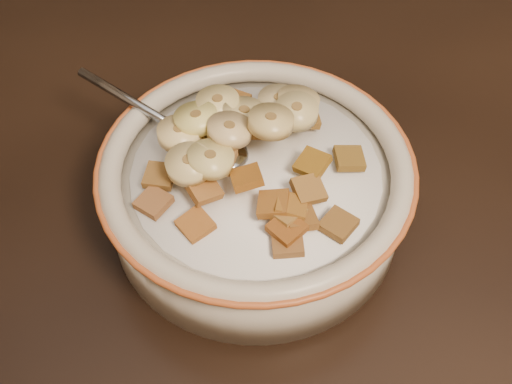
{
  "coord_description": "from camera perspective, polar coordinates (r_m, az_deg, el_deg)",
  "views": [
    {
      "loc": [
        -0.19,
        -0.26,
        1.14
      ],
      "look_at": [
        -0.17,
        0.03,
        0.78
      ],
      "focal_mm": 45.0,
      "sensor_mm": 36.0,
      "label": 1
    }
  ],
  "objects": [
    {
      "name": "table",
      "position": [
        0.53,
        19.5,
        -5.25
      ],
      "size": [
        1.43,
        0.95,
        0.04
      ],
      "primitive_type": "cube",
      "rotation": [
        0.0,
        0.0,
        -0.03
      ],
      "color": "black",
      "rests_on": "floor"
    },
    {
      "name": "cereal_bowl",
      "position": [
        0.47,
        0.0,
        -0.33
      ],
      "size": [
        0.21,
        0.21,
        0.05
      ],
      "primitive_type": "cylinder",
      "color": "beige",
      "rests_on": "table"
    },
    {
      "name": "milk",
      "position": [
        0.45,
        0.0,
        1.7
      ],
      "size": [
        0.18,
        0.18,
        0.0
      ],
      "primitive_type": "cylinder",
      "color": "white",
      "rests_on": "cereal_bowl"
    },
    {
      "name": "spoon",
      "position": [
        0.46,
        -3.64,
        3.73
      ],
      "size": [
        0.06,
        0.06,
        0.01
      ],
      "primitive_type": "ellipsoid",
      "rotation": [
        0.0,
        0.0,
        4.11
      ],
      "color": "#8C94A0",
      "rests_on": "cereal_bowl"
    },
    {
      "name": "cereal_square_0",
      "position": [
        0.42,
        2.72,
        -1.84
      ],
      "size": [
        0.03,
        0.03,
        0.01
      ],
      "primitive_type": "cube",
      "rotation": [
        0.11,
        0.12,
        2.3
      ],
      "color": "olive",
      "rests_on": "milk"
    },
    {
      "name": "cereal_square_1",
      "position": [
        0.43,
        4.71,
        0.2
      ],
      "size": [
        0.03,
        0.03,
        0.01
      ],
      "primitive_type": "cube",
      "rotation": [
        0.19,
        0.11,
        0.3
      ],
      "color": "brown",
      "rests_on": "milk"
    },
    {
      "name": "cereal_square_2",
      "position": [
        0.45,
        -4.22,
        4.78
      ],
      "size": [
        0.02,
        0.02,
        0.01
      ],
      "primitive_type": "cube",
      "rotation": [
        -0.18,
        -0.17,
        1.72
      ],
      "color": "brown",
      "rests_on": "milk"
    },
    {
      "name": "cereal_square_3",
      "position": [
        0.43,
        -4.68,
        0.28
      ],
      "size": [
        0.03,
        0.03,
        0.01
      ],
      "primitive_type": "cube",
      "rotation": [
        0.21,
        -0.17,
        2.06
      ],
      "color": "brown",
      "rests_on": "milk"
    },
    {
      "name": "cereal_square_4",
      "position": [
        0.49,
        -1.96,
        8.01
      ],
      "size": [
        0.03,
        0.03,
        0.01
      ],
      "primitive_type": "cube",
      "rotation": [
        -0.09,
        0.08,
        2.54
      ],
      "color": "brown",
      "rests_on": "milk"
    },
    {
      "name": "cereal_square_5",
      "position": [
        0.41,
        2.82,
        -4.52
      ],
      "size": [
        0.02,
        0.02,
        0.01
      ],
      "primitive_type": "cube",
      "rotation": [
        -0.0,
        -0.06,
        0.0
      ],
      "color": "brown",
      "rests_on": "milk"
    },
    {
      "name": "cereal_square_6",
      "position": [
        0.42,
        -5.4,
        -2.9
      ],
      "size": [
        0.03,
        0.03,
        0.01
      ],
      "primitive_type": "cube",
      "rotation": [
        0.11,
        -0.14,
        0.61
      ],
      "color": "#945B28",
      "rests_on": "milk"
    },
    {
      "name": "cereal_square_7",
      "position": [
        0.43,
        -9.1,
        -0.9
      ],
      "size": [
        0.03,
        0.03,
        0.01
      ],
      "primitive_type": "cube",
      "rotation": [
        -0.05,
        -0.06,
        0.89
      ],
      "color": "brown",
      "rests_on": "milk"
    },
    {
      "name": "cereal_square_8",
      "position": [
        0.42,
        -0.85,
        1.28
      ],
      "size": [
        0.02,
        0.02,
        0.01
      ],
      "primitive_type": "cube",
      "rotation": [
        -0.24,
        -0.16,
        0.18
      ],
      "color": "brown",
      "rests_on": "milk"
    },
    {
      "name": "cereal_square_9",
      "position": [
        0.46,
        -3.32,
        5.03
      ],
      "size": [
        0.02,
        0.03,
        0.01
      ],
      "primitive_type": "cube",
      "rotation": [
        -0.15,
        0.01,
        0.27
      ],
      "color": "brown",
      "rests_on": "milk"
    },
    {
      "name": "cereal_square_10",
      "position": [
        0.49,
        1.86,
        7.96
      ],
      "size": [
        0.03,
        0.03,
        0.01
      ],
      "primitive_type": "cube",
      "rotation": [
        0.12,
        -0.13,
        2.8
      ],
      "color": "brown",
      "rests_on": "milk"
    },
    {
      "name": "cereal_square_11",
      "position": [
        0.49,
        -3.56,
        7.7
      ],
      "size": [
        0.03,
        0.03,
        0.01
      ],
      "primitive_type": "cube",
      "rotation": [
        -0.05,
        0.06,
        2.3
      ],
      "color": "brown",
      "rests_on": "milk"
    },
    {
      "name": "cereal_square_12",
      "position": [
        0.44,
        5.03,
        2.56
      ],
      "size": [
        0.03,
        0.03,
        0.01
      ],
      "primitive_type": "cube",
      "rotation": [
        -0.21,
        0.11,
        2.47
      ],
      "color": "#875D15",
      "rests_on": "milk"
    },
    {
      "name": "cereal_square_13",
      "position": [
        0.42,
        7.34,
        -2.85
      ],
      "size": [
        0.03,
        0.03,
        0.01
      ],
      "primitive_type": "cube",
      "rotation": [
        -0.03,
        -0.03,
        0.83
      ],
      "color": "brown",
      "rests_on": "milk"
    },
    {
      "name": "cereal_square_14",
      "position": [
        0.41,
        2.76,
        -3.21
      ],
      "size": [
        0.03,
        0.03,
        0.01
      ],
      "primitive_type": "cube",
      "rotation": [
        0.04,
        -0.07,
        0.71
      ],
      "color": "brown",
      "rests_on": "milk"
    },
    {
      "name": "cereal_square_15",
      "position": [
        0.42,
        1.55,
        -1.06
      ],
      "size": [
        0.02,
        0.02,
        0.01
      ],
      "primitive_type": "cube",
      "rotation": [
        -0.24,
        -0.0,
        1.41
      ],
      "color": "brown",
      "rests_on": "milk"
    },
    {
      "name": "cereal_square_16",
      "position": [
        0.43,
        -3.26,
        2.86
      ],
      "size": [
        0.03,
        0.03,
        0.01
      ],
      "primitive_type": "cube",
      "rotation": [
        -0.11,
        0.02,
        2.78
      ],
      "color": "olive",
      "rests_on": "milk"
    },
    {
      "name": "cereal_square_17",
      "position": [
        0.45,
        8.29,
        2.98
      ],
      "size": [
        0.02,
        0.02,
        0.01
      ],
      "primitive_type": "cube",
      "rotation": [
        0.12,
        -0.01,
        1.61
      ],
      "color": "brown",
      "rests_on": "milk"
    },
    {
      "name": "cereal_square_18",
      "position": [
        0.48,
        4.4,
        6.65
      ],
      "size": [
        0.02,
        0.02,
        0.01
      ],
      "primitive_type": "cube",
      "rotation": [
        0.19,
        0.08,
        1.64
      ],
      "color": "brown",
      "rests_on": "milk"
    },
    {
      "name": "cereal_square_19",
      "position": [
        0.42,
        3.13,
        -1.27
      ],
      "size": [
        0.02,
        0.02,
        0.01
      ],
      "primitive_type": "cube",
      "rotation": [
        0.2,
        0.16,
        1.35
      ],
      "color": "brown",
      "rests_on": "milk"
    },
    {
      "name": "cereal_square_20",
      "position": [
        0.44,
        -8.56,
        1.43
      ],
      "size": [
        0.02,
        0.02,
        0.01
      ],
      "primitive_type": "cube",
      "rotation": [
        -0.02,
        -0.06,
        1.34
      ],
      "color": "brown",
      "rests_on": "milk"
    },
    {
      "name": "cereal_square_21",
      "position": [
        0.46,
        -0.11,
        5.76
      ],
      "size": [
        0.02,
        0.02,
        0.01
      ],
      "primitive_type": "cube",
      "rotation": [
        0.18,
        0.08,
        1.71
      ],
      "color": "brown",
      "rests_on": "milk"
    },
    {
      "name": "cereal_square_22",
      "position": [
        0.47,
        -3.11,
        6.09
      ],
      "size": [
        0.02,
        0.02,
        0.01
      ],
      "primitive_type": "cube",
      "rotation": [
        0.04,
        -0.04,
        1.78
      ],
      "color": "brown",
      "rests_on": "milk"
    },
    {
      "name": "cereal_square_23",
      "position": [
        0.42,
        3.94,
        -2.28
      ],
      "size": [
        0.02,
        0.02,
        0.01
      ],
      "primitive_type": "cube",
      "rotation": [
        0.1,
        0.1,
        1.75
      ],
      "color": "brown",
      "rests_on": "milk"
    },
    {
      "name": "cereal_square_24",
      "position": [
        0.48,
        -4.76,
        6.92
      ],
      "size": [
        0.03,
        0.03,
        0.01
      ],
      "primitive_type": "cube",
      "rotation": [
        -0.18,
        -0.11,
        2.17
      ],
      "color": "brown",
      "rests_on": "milk"
    },
    {
      "name": "banana_slice_0",
      "position": [
        0.47,
        2.05,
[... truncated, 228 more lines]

